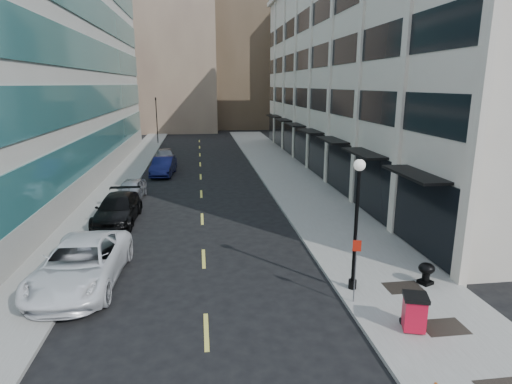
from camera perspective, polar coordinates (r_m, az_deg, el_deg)
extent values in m
plane|color=black|center=(12.96, -6.45, -22.69)|extent=(160.00, 160.00, 0.00)
cube|color=gray|center=(32.23, 6.14, 0.30)|extent=(5.00, 80.00, 0.15)
cube|color=gray|center=(32.00, -19.03, -0.51)|extent=(3.00, 80.00, 0.15)
cube|color=beige|center=(41.10, 17.52, 15.28)|extent=(14.00, 46.00, 18.00)
cube|color=black|center=(39.13, 7.40, 5.60)|extent=(0.18, 46.00, 3.60)
cube|color=black|center=(38.73, 7.63, 12.19)|extent=(0.12, 46.00, 1.80)
cube|color=black|center=(38.78, 7.81, 17.37)|extent=(0.12, 46.00, 1.80)
cube|color=black|center=(39.13, 7.99, 22.48)|extent=(0.12, 46.00, 1.80)
cube|color=beige|center=(17.58, 28.51, 16.60)|extent=(0.35, 0.60, 18.00)
cube|color=beige|center=(22.75, 19.41, 16.54)|extent=(0.35, 0.60, 18.00)
cube|color=beige|center=(28.25, 13.77, 16.31)|extent=(0.35, 0.60, 18.00)
cube|color=beige|center=(33.92, 10.00, 16.07)|extent=(0.35, 0.60, 18.00)
cube|color=beige|center=(39.69, 7.32, 15.86)|extent=(0.35, 0.60, 18.00)
cube|color=beige|center=(45.52, 5.33, 15.68)|extent=(0.35, 0.60, 18.00)
cube|color=beige|center=(51.38, 3.79, 15.53)|extent=(0.35, 0.60, 18.00)
cube|color=beige|center=(57.28, 2.58, 15.40)|extent=(0.35, 0.60, 18.00)
cube|color=black|center=(20.12, 20.37, 2.23)|extent=(1.30, 4.00, 0.12)
cube|color=black|center=(25.49, 14.15, 5.04)|extent=(1.30, 4.00, 0.12)
cube|color=black|center=(31.08, 10.10, 6.83)|extent=(1.30, 4.00, 0.12)
cube|color=black|center=(36.81, 7.28, 8.05)|extent=(1.30, 4.00, 0.12)
cube|color=black|center=(42.60, 5.21, 8.92)|extent=(1.30, 4.00, 0.12)
cube|color=black|center=(48.45, 3.64, 9.58)|extent=(1.30, 4.00, 0.12)
cube|color=black|center=(54.34, 2.39, 10.09)|extent=(1.30, 4.00, 0.12)
cube|color=gray|center=(38.82, -19.29, 3.20)|extent=(0.20, 46.00, 1.80)
cube|color=#34787A|center=(38.51, -19.56, 6.27)|extent=(0.14, 45.60, 2.40)
cube|color=#34787A|center=(38.23, -20.00, 11.46)|extent=(0.14, 45.60, 2.40)
cube|color=#34787A|center=(38.28, -20.46, 16.68)|extent=(0.14, 45.60, 2.40)
cube|color=#34787A|center=(38.64, -20.93, 21.85)|extent=(0.14, 45.60, 2.40)
cube|color=#977E63|center=(78.73, -11.04, 18.47)|extent=(14.00, 18.00, 28.00)
cube|color=brown|center=(83.29, -2.16, 20.53)|extent=(12.00, 16.00, 34.00)
cube|color=#977E63|center=(89.54, -17.23, 15.64)|extent=(12.00, 14.00, 22.00)
cube|color=beige|center=(78.51, 5.90, 15.74)|extent=(10.00, 14.00, 20.00)
cube|color=black|center=(15.67, 23.74, -16.16)|extent=(1.40, 1.00, 0.01)
cube|color=black|center=(17.81, 19.05, -11.93)|extent=(1.40, 1.00, 0.01)
cube|color=#D8CC4C|center=(14.61, -6.65, -17.98)|extent=(0.15, 2.20, 0.01)
cube|color=#D8CC4C|center=(19.95, -7.00, -8.80)|extent=(0.15, 2.20, 0.01)
cube|color=#D8CC4C|center=(25.58, -7.19, -3.58)|extent=(0.15, 2.20, 0.01)
cube|color=#D8CC4C|center=(31.35, -7.31, -0.26)|extent=(0.15, 2.20, 0.01)
cube|color=#D8CC4C|center=(37.20, -7.39, 2.03)|extent=(0.15, 2.20, 0.01)
cube|color=#D8CC4C|center=(43.08, -7.45, 3.69)|extent=(0.15, 2.20, 0.01)
cube|color=#D8CC4C|center=(49.00, -7.50, 4.95)|extent=(0.15, 2.20, 0.01)
cube|color=#D8CC4C|center=(54.93, -7.54, 5.94)|extent=(0.15, 2.20, 0.01)
cube|color=#D8CC4C|center=(60.88, -7.56, 6.73)|extent=(0.15, 2.20, 0.01)
cylinder|color=black|center=(58.83, -13.08, 9.17)|extent=(0.12, 0.12, 6.00)
imported|color=black|center=(58.66, -13.25, 12.08)|extent=(0.66, 0.66, 1.98)
imported|color=white|center=(18.39, -22.30, -8.86)|extent=(3.24, 6.55, 1.79)
imported|color=black|center=(25.80, -17.97, -2.20)|extent=(2.36, 5.50, 1.58)
imported|color=#9A9DA3|center=(30.70, -16.33, 0.30)|extent=(2.07, 4.25, 1.40)
imported|color=#131647|center=(38.27, -12.25, 3.37)|extent=(2.11, 4.98, 1.60)
imported|color=slate|center=(43.37, -12.04, 4.66)|extent=(2.49, 5.00, 1.64)
cube|color=red|center=(14.90, 20.36, -14.91)|extent=(0.83, 0.83, 1.06)
cube|color=black|center=(14.64, 20.55, -12.98)|extent=(0.93, 0.93, 0.13)
cylinder|color=black|center=(15.30, 18.85, -15.96)|extent=(0.06, 0.23, 0.23)
cylinder|color=black|center=(15.48, 20.31, -15.72)|extent=(0.06, 0.23, 0.23)
cylinder|color=black|center=(17.14, 12.73, -11.89)|extent=(0.31, 0.31, 0.35)
cylinder|color=black|center=(16.29, 13.16, -4.74)|extent=(0.14, 0.14, 4.47)
sphere|color=silver|center=(15.70, 13.65, 3.51)|extent=(0.43, 0.43, 0.43)
cone|color=black|center=(15.66, 13.70, 4.39)|extent=(0.12, 0.12, 0.17)
cylinder|color=slate|center=(15.74, 13.10, -10.00)|extent=(0.05, 0.05, 2.52)
cube|color=#AA190B|center=(15.38, 13.31, -7.00)|extent=(0.29, 0.10, 0.40)
cube|color=black|center=(18.39, 21.63, -11.10)|extent=(0.61, 0.61, 0.13)
cylinder|color=black|center=(18.28, 21.71, -10.34)|extent=(0.29, 0.29, 0.45)
ellipsoid|color=black|center=(18.16, 21.80, -9.44)|extent=(0.62, 0.62, 0.44)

